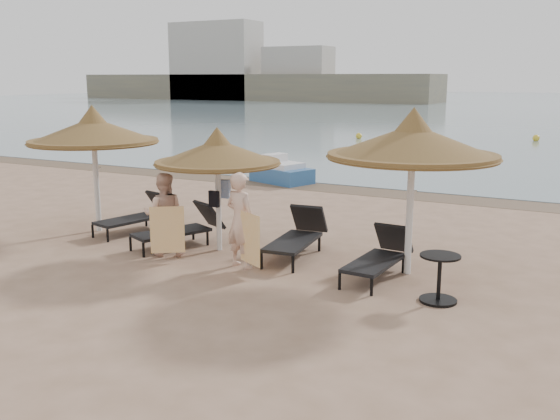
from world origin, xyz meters
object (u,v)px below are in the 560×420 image
(lounger_near_left, at_px, (183,227))
(person_right, at_px, (240,213))
(palapa_right, at_px, (413,142))
(person_left, at_px, (164,208))
(side_table, at_px, (439,280))
(pedal_boat, at_px, (281,172))
(lounger_far_left, at_px, (139,215))
(palapa_left, at_px, (93,131))
(lounger_far_right, at_px, (380,255))
(lounger_near_right, at_px, (298,235))
(palapa_center, at_px, (217,153))

(lounger_near_left, height_order, person_right, person_right)
(palapa_right, relative_size, person_left, 1.57)
(side_table, relative_size, pedal_boat, 0.33)
(person_left, bearing_deg, lounger_far_left, -67.51)
(palapa_left, height_order, pedal_boat, palapa_left)
(palapa_left, relative_size, lounger_far_right, 1.49)
(lounger_far_right, bearing_deg, lounger_near_right, 168.49)
(lounger_near_right, relative_size, pedal_boat, 0.93)
(lounger_near_right, xyz_separation_m, side_table, (3.17, -1.34, -0.05))
(lounger_near_left, xyz_separation_m, pedal_boat, (-1.96, 8.26, -0.05))
(lounger_far_left, height_order, lounger_far_right, lounger_far_left)
(lounger_far_left, relative_size, person_left, 1.05)
(palapa_center, relative_size, palapa_right, 0.85)
(palapa_right, height_order, side_table, palapa_right)
(side_table, bearing_deg, person_right, 178.24)
(pedal_boat, bearing_deg, person_left, -57.84)
(side_table, bearing_deg, lounger_far_left, 169.03)
(palapa_left, relative_size, lounger_near_left, 1.42)
(lounger_far_left, distance_m, lounger_near_right, 4.17)
(palapa_right, bearing_deg, pedal_boat, 130.49)
(palapa_left, bearing_deg, lounger_near_left, -3.51)
(palapa_left, distance_m, lounger_far_left, 2.16)
(palapa_left, bearing_deg, person_right, -11.60)
(side_table, relative_size, person_left, 0.40)
(lounger_far_left, xyz_separation_m, lounger_near_left, (1.67, -0.55, 0.01))
(pedal_boat, bearing_deg, palapa_center, -51.64)
(palapa_center, relative_size, pedal_boat, 1.11)
(lounger_far_right, relative_size, side_table, 2.55)
(palapa_left, distance_m, lounger_far_right, 7.23)
(palapa_right, bearing_deg, palapa_center, -176.15)
(palapa_right, distance_m, side_table, 2.52)
(person_left, distance_m, pedal_boat, 9.27)
(lounger_near_left, xyz_separation_m, lounger_far_right, (4.41, -0.05, -0.01))
(palapa_left, xyz_separation_m, pedal_boat, (0.59, 8.10, -1.97))
(palapa_right, bearing_deg, lounger_far_left, 178.06)
(person_left, relative_size, pedal_boat, 0.84)
(palapa_center, height_order, lounger_far_right, palapa_center)
(lounger_far_right, bearing_deg, palapa_left, -178.06)
(palapa_left, xyz_separation_m, lounger_near_right, (5.05, 0.31, -1.91))
(palapa_center, relative_size, lounger_far_right, 1.30)
(palapa_left, bearing_deg, lounger_far_right, -1.71)
(palapa_left, height_order, palapa_right, palapa_right)
(side_table, distance_m, person_left, 5.60)
(palapa_left, bearing_deg, pedal_boat, 85.82)
(lounger_far_left, height_order, person_left, person_left)
(side_table, bearing_deg, palapa_left, 172.86)
(lounger_far_right, height_order, pedal_boat, pedal_boat)
(palapa_right, distance_m, lounger_near_left, 5.22)
(palapa_center, xyz_separation_m, lounger_near_right, (1.62, 0.40, -1.62))
(lounger_near_right, height_order, person_left, person_left)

